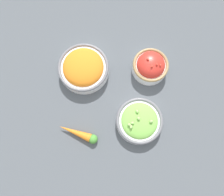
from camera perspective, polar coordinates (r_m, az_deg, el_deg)
The scene contains 5 objects.
ground_plane at distance 0.85m, azimuth 0.00°, elevation -0.45°, with size 3.00×3.00×0.00m, color #4C5156.
bowl_lettuce at distance 0.82m, azimuth 7.13°, elevation -5.98°, with size 0.17×0.17×0.06m.
bowl_cherry_tomatoes at distance 0.87m, azimuth 9.96°, elevation 8.23°, with size 0.14×0.14×0.09m.
bowl_carrots at distance 0.86m, azimuth -7.45°, elevation 7.75°, with size 0.20×0.20×0.07m.
loose_carrot at distance 0.83m, azimuth -8.55°, elevation -9.25°, with size 0.06×0.15×0.03m.
Camera 1 is at (-0.18, -0.02, 0.83)m, focal length 35.00 mm.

